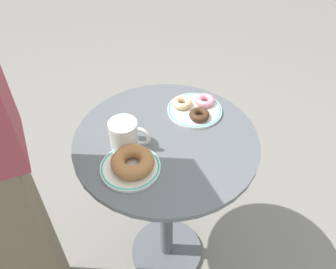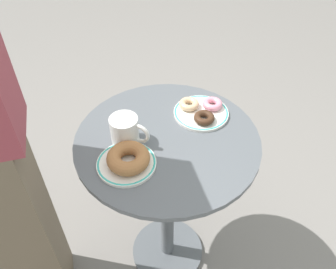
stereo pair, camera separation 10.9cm
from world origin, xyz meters
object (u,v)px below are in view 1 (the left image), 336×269
at_px(plate_right, 195,110).
at_px(donut_pink_frosted, 205,100).
at_px(donut_glazed, 182,103).
at_px(donut_cinnamon, 132,162).
at_px(plate_left, 130,167).
at_px(coffee_mug, 125,135).
at_px(donut_chocolate, 200,115).
at_px(cafe_table, 166,185).

bearing_deg(plate_right, donut_pink_frosted, 2.93).
relative_size(plate_right, donut_glazed, 2.73).
height_order(donut_cinnamon, donut_pink_frosted, donut_cinnamon).
distance_m(plate_right, donut_pink_frosted, 0.05).
height_order(plate_left, donut_glazed, donut_glazed).
height_order(donut_pink_frosted, coffee_mug, coffee_mug).
distance_m(plate_left, coffee_mug, 0.11).
bearing_deg(donut_cinnamon, donut_glazed, 23.22).
bearing_deg(plate_left, donut_pink_frosted, 11.99).
distance_m(plate_left, donut_chocolate, 0.32).
distance_m(donut_cinnamon, coffee_mug, 0.11).
bearing_deg(donut_glazed, cafe_table, -148.36).
relative_size(donut_cinnamon, coffee_mug, 1.09).
xyz_separation_m(cafe_table, donut_glazed, (0.14, 0.09, 0.27)).
bearing_deg(coffee_mug, donut_pink_frosted, -1.65).
height_order(donut_pink_frosted, donut_chocolate, same).
distance_m(cafe_table, donut_pink_frosted, 0.35).
distance_m(donut_pink_frosted, donut_chocolate, 0.08).
height_order(plate_right, donut_cinnamon, donut_cinnamon).
relative_size(cafe_table, donut_cinnamon, 5.78).
height_order(cafe_table, plate_right, plate_right).
bearing_deg(donut_glazed, donut_cinnamon, -156.78).
xyz_separation_m(plate_left, donut_cinnamon, (0.01, -0.01, 0.03)).
relative_size(donut_cinnamon, donut_chocolate, 1.84).
relative_size(cafe_table, donut_pink_frosted, 10.62).
xyz_separation_m(cafe_table, coffee_mug, (-0.12, 0.06, 0.30)).
distance_m(donut_pink_frosted, coffee_mug, 0.34).
relative_size(plate_left, donut_cinnamon, 1.40).
relative_size(plate_left, donut_glazed, 2.56).
bearing_deg(coffee_mug, cafe_table, -24.88).
bearing_deg(cafe_table, donut_cinnamon, -165.35).
bearing_deg(coffee_mug, donut_chocolate, -12.38).
distance_m(cafe_table, donut_glazed, 0.32).
xyz_separation_m(cafe_table, plate_left, (-0.17, -0.03, 0.25)).
bearing_deg(donut_chocolate, plate_right, 67.57).
xyz_separation_m(donut_cinnamon, coffee_mug, (0.04, 0.10, 0.01)).
bearing_deg(donut_chocolate, cafe_table, 178.92).
distance_m(plate_left, donut_pink_frosted, 0.39).
distance_m(plate_left, donut_glazed, 0.33).
bearing_deg(cafe_table, donut_pink_frosted, 12.07).
bearing_deg(plate_right, coffee_mug, 177.55).
bearing_deg(plate_right, plate_left, -166.68).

